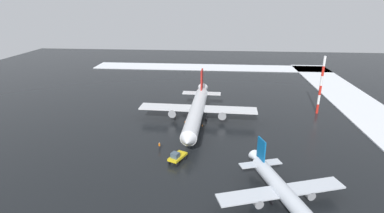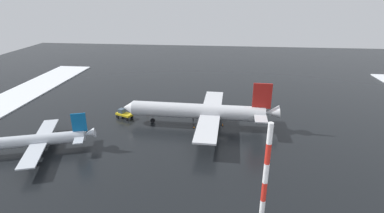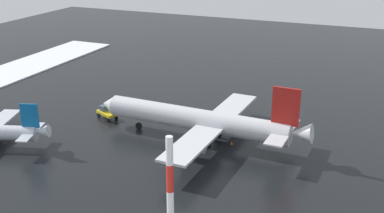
{
  "view_description": "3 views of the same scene",
  "coord_description": "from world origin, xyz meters",
  "px_view_note": "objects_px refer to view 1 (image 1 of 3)",
  "views": [
    {
      "loc": [
        -82.11,
        -4.02,
        32.52
      ],
      "look_at": [
        -5.0,
        2.71,
        4.74
      ],
      "focal_mm": 28.0,
      "sensor_mm": 36.0,
      "label": 1
    },
    {
      "loc": [
        -0.66,
        -68.41,
        32.43
      ],
      "look_at": [
        -7.91,
        0.68,
        5.39
      ],
      "focal_mm": 28.0,
      "sensor_mm": 36.0,
      "label": 2
    },
    {
      "loc": [
        23.25,
        -70.8,
        35.43
      ],
      "look_at": [
        -8.5,
        4.01,
        5.11
      ],
      "focal_mm": 45.0,
      "sensor_mm": 36.0,
      "label": 3
    }
  ],
  "objects_px": {
    "pushback_tug": "(177,157)",
    "traffic_cone_mid_line": "(202,125)",
    "antenna_mast": "(321,86)",
    "traffic_cone_near_nose": "(196,115)",
    "ground_crew_mid_apron": "(185,123)",
    "ground_crew_near_tug": "(175,116)",
    "ground_crew_beside_wing": "(159,145)",
    "airplane_parked_starboard": "(197,110)",
    "airplane_far_rear": "(287,196)"
  },
  "relations": [
    {
      "from": "pushback_tug",
      "to": "traffic_cone_mid_line",
      "type": "relative_size",
      "value": 9.27
    },
    {
      "from": "antenna_mast",
      "to": "traffic_cone_near_nose",
      "type": "height_order",
      "value": "antenna_mast"
    },
    {
      "from": "ground_crew_mid_apron",
      "to": "ground_crew_near_tug",
      "type": "height_order",
      "value": "same"
    },
    {
      "from": "ground_crew_mid_apron",
      "to": "traffic_cone_mid_line",
      "type": "distance_m",
      "value": 4.69
    },
    {
      "from": "pushback_tug",
      "to": "antenna_mast",
      "type": "height_order",
      "value": "antenna_mast"
    },
    {
      "from": "pushback_tug",
      "to": "ground_crew_mid_apron",
      "type": "xyz_separation_m",
      "value": [
        18.88,
        0.29,
        -0.31
      ]
    },
    {
      "from": "antenna_mast",
      "to": "ground_crew_beside_wing",
      "type": "bearing_deg",
      "value": 122.09
    },
    {
      "from": "airplane_parked_starboard",
      "to": "antenna_mast",
      "type": "bearing_deg",
      "value": 109.22
    },
    {
      "from": "traffic_cone_near_nose",
      "to": "traffic_cone_mid_line",
      "type": "bearing_deg",
      "value": -162.61
    },
    {
      "from": "ground_crew_beside_wing",
      "to": "traffic_cone_near_nose",
      "type": "relative_size",
      "value": 3.11
    },
    {
      "from": "ground_crew_near_tug",
      "to": "traffic_cone_mid_line",
      "type": "xyz_separation_m",
      "value": [
        -4.22,
        -8.09,
        -0.7
      ]
    },
    {
      "from": "pushback_tug",
      "to": "ground_crew_beside_wing",
      "type": "height_order",
      "value": "pushback_tug"
    },
    {
      "from": "airplane_far_rear",
      "to": "traffic_cone_mid_line",
      "type": "xyz_separation_m",
      "value": [
        33.11,
        15.46,
        -2.38
      ]
    },
    {
      "from": "airplane_parked_starboard",
      "to": "ground_crew_near_tug",
      "type": "height_order",
      "value": "airplane_parked_starboard"
    },
    {
      "from": "antenna_mast",
      "to": "traffic_cone_mid_line",
      "type": "distance_m",
      "value": 37.32
    },
    {
      "from": "airplane_far_rear",
      "to": "ground_crew_beside_wing",
      "type": "distance_m",
      "value": 30.98
    },
    {
      "from": "airplane_parked_starboard",
      "to": "traffic_cone_near_nose",
      "type": "height_order",
      "value": "airplane_parked_starboard"
    },
    {
      "from": "ground_crew_mid_apron",
      "to": "antenna_mast",
      "type": "relative_size",
      "value": 0.1
    },
    {
      "from": "airplane_parked_starboard",
      "to": "pushback_tug",
      "type": "relative_size",
      "value": 7.83
    },
    {
      "from": "airplane_parked_starboard",
      "to": "airplane_far_rear",
      "type": "bearing_deg",
      "value": 28.07
    },
    {
      "from": "airplane_far_rear",
      "to": "traffic_cone_mid_line",
      "type": "distance_m",
      "value": 36.62
    },
    {
      "from": "airplane_parked_starboard",
      "to": "ground_crew_near_tug",
      "type": "xyz_separation_m",
      "value": [
        2.58,
        6.46,
        -2.95
      ]
    },
    {
      "from": "airplane_far_rear",
      "to": "ground_crew_near_tug",
      "type": "height_order",
      "value": "airplane_far_rear"
    },
    {
      "from": "airplane_parked_starboard",
      "to": "antenna_mast",
      "type": "height_order",
      "value": "antenna_mast"
    },
    {
      "from": "antenna_mast",
      "to": "ground_crew_near_tug",
      "type": "bearing_deg",
      "value": 101.47
    },
    {
      "from": "antenna_mast",
      "to": "traffic_cone_near_nose",
      "type": "xyz_separation_m",
      "value": [
        -5.6,
        36.28,
        -8.41
      ]
    },
    {
      "from": "ground_crew_beside_wing",
      "to": "traffic_cone_mid_line",
      "type": "height_order",
      "value": "ground_crew_beside_wing"
    },
    {
      "from": "airplane_far_rear",
      "to": "ground_crew_mid_apron",
      "type": "relative_size",
      "value": 15.38
    },
    {
      "from": "airplane_parked_starboard",
      "to": "airplane_far_rear",
      "type": "relative_size",
      "value": 1.52
    },
    {
      "from": "airplane_parked_starboard",
      "to": "ground_crew_near_tug",
      "type": "relative_size",
      "value": 23.35
    },
    {
      "from": "airplane_far_rear",
      "to": "antenna_mast",
      "type": "xyz_separation_m",
      "value": [
        45.88,
        -18.58,
        6.04
      ]
    },
    {
      "from": "airplane_parked_starboard",
      "to": "ground_crew_beside_wing",
      "type": "height_order",
      "value": "airplane_parked_starboard"
    },
    {
      "from": "airplane_parked_starboard",
      "to": "traffic_cone_near_nose",
      "type": "bearing_deg",
      "value": -171.72
    },
    {
      "from": "antenna_mast",
      "to": "pushback_tug",
      "type": "bearing_deg",
      "value": 130.16
    },
    {
      "from": "pushback_tug",
      "to": "traffic_cone_near_nose",
      "type": "bearing_deg",
      "value": -159.92
    },
    {
      "from": "pushback_tug",
      "to": "traffic_cone_mid_line",
      "type": "bearing_deg",
      "value": -167.9
    },
    {
      "from": "ground_crew_near_tug",
      "to": "traffic_cone_near_nose",
      "type": "relative_size",
      "value": 3.11
    },
    {
      "from": "traffic_cone_near_nose",
      "to": "pushback_tug",
      "type": "bearing_deg",
      "value": 175.61
    },
    {
      "from": "airplane_far_rear",
      "to": "ground_crew_near_tug",
      "type": "xyz_separation_m",
      "value": [
        37.33,
        23.55,
        -1.68
      ]
    },
    {
      "from": "airplane_parked_starboard",
      "to": "antenna_mast",
      "type": "relative_size",
      "value": 2.3
    },
    {
      "from": "antenna_mast",
      "to": "traffic_cone_near_nose",
      "type": "distance_m",
      "value": 37.67
    },
    {
      "from": "ground_crew_mid_apron",
      "to": "antenna_mast",
      "type": "xyz_separation_m",
      "value": [
        13.46,
        -38.62,
        7.72
      ]
    },
    {
      "from": "pushback_tug",
      "to": "ground_crew_mid_apron",
      "type": "distance_m",
      "value": 18.89
    },
    {
      "from": "traffic_cone_near_nose",
      "to": "traffic_cone_mid_line",
      "type": "xyz_separation_m",
      "value": [
        -7.16,
        -2.24,
        0.0
      ]
    },
    {
      "from": "pushback_tug",
      "to": "traffic_cone_near_nose",
      "type": "relative_size",
      "value": 9.27
    },
    {
      "from": "pushback_tug",
      "to": "antenna_mast",
      "type": "relative_size",
      "value": 0.29
    },
    {
      "from": "airplane_far_rear",
      "to": "ground_crew_beside_wing",
      "type": "relative_size",
      "value": 15.38
    },
    {
      "from": "pushback_tug",
      "to": "traffic_cone_near_nose",
      "type": "distance_m",
      "value": 26.84
    },
    {
      "from": "traffic_cone_mid_line",
      "to": "ground_crew_mid_apron",
      "type": "bearing_deg",
      "value": 98.63
    },
    {
      "from": "ground_crew_near_tug",
      "to": "traffic_cone_mid_line",
      "type": "relative_size",
      "value": 3.11
    }
  ]
}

